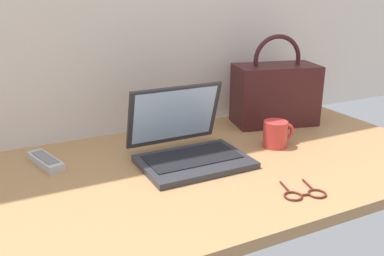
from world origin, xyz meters
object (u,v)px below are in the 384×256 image
(remote_control_far, at_px, (46,161))
(handbag, at_px, (275,93))
(coffee_mug, at_px, (276,134))
(laptop, at_px, (187,145))
(eyeglasses, at_px, (304,194))

(remote_control_far, relative_size, handbag, 0.50)
(coffee_mug, distance_m, handbag, 0.26)
(handbag, bearing_deg, remote_control_far, -178.63)
(laptop, relative_size, eyeglasses, 2.50)
(eyeglasses, height_order, handbag, handbag)
(laptop, xyz_separation_m, coffee_mug, (0.30, -0.04, -0.00))
(coffee_mug, bearing_deg, eyeglasses, -115.07)
(remote_control_far, xyz_separation_m, handbag, (0.83, 0.02, 0.10))
(eyeglasses, distance_m, handbag, 0.59)
(laptop, relative_size, remote_control_far, 1.87)
(coffee_mug, height_order, handbag, handbag)
(coffee_mug, relative_size, eyeglasses, 0.91)
(laptop, bearing_deg, eyeglasses, -65.02)
(coffee_mug, distance_m, eyeglasses, 0.34)
(remote_control_far, bearing_deg, laptop, -20.85)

